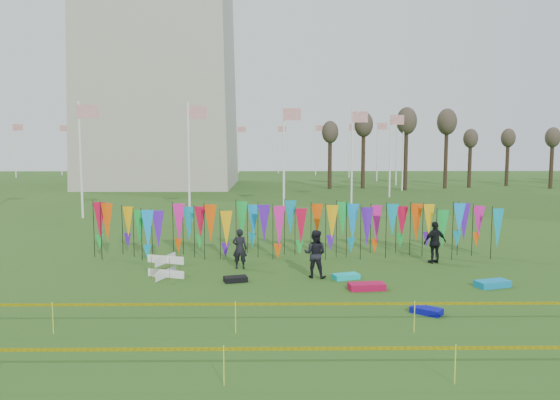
{
  "coord_description": "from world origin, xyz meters",
  "views": [
    {
      "loc": [
        -0.77,
        -17.55,
        5.27
      ],
      "look_at": [
        -0.5,
        6.0,
        2.74
      ],
      "focal_mm": 35.0,
      "sensor_mm": 36.0,
      "label": 1
    }
  ],
  "objects_px": {
    "person_mid": "(315,254)",
    "kite_bag_teal": "(492,284)",
    "person_left": "(240,249)",
    "kite_bag_red": "(367,286)",
    "kite_bag_turquoise": "(346,276)",
    "kite_bag_blue": "(427,311)",
    "kite_bag_black": "(236,279)",
    "box_kite": "(166,267)",
    "person_right": "(435,242)"
  },
  "relations": [
    {
      "from": "kite_bag_blue",
      "to": "kite_bag_black",
      "type": "bearing_deg",
      "value": 147.5
    },
    {
      "from": "kite_bag_blue",
      "to": "kite_bag_red",
      "type": "height_order",
      "value": "kite_bag_red"
    },
    {
      "from": "kite_bag_blue",
      "to": "kite_bag_black",
      "type": "height_order",
      "value": "kite_bag_black"
    },
    {
      "from": "box_kite",
      "to": "person_right",
      "type": "xyz_separation_m",
      "value": [
        11.2,
        2.46,
        0.47
      ]
    },
    {
      "from": "kite_bag_red",
      "to": "kite_bag_black",
      "type": "bearing_deg",
      "value": 166.29
    },
    {
      "from": "person_right",
      "to": "kite_bag_red",
      "type": "distance_m",
      "value": 5.67
    },
    {
      "from": "kite_bag_turquoise",
      "to": "kite_bag_red",
      "type": "xyz_separation_m",
      "value": [
        0.54,
        -1.52,
        0.02
      ]
    },
    {
      "from": "person_right",
      "to": "kite_bag_black",
      "type": "height_order",
      "value": "person_right"
    },
    {
      "from": "kite_bag_blue",
      "to": "kite_bag_teal",
      "type": "height_order",
      "value": "kite_bag_teal"
    },
    {
      "from": "kite_bag_blue",
      "to": "kite_bag_red",
      "type": "xyz_separation_m",
      "value": [
        -1.38,
        2.75,
        0.02
      ]
    },
    {
      "from": "person_right",
      "to": "kite_bag_black",
      "type": "relative_size",
      "value": 2.13
    },
    {
      "from": "kite_bag_black",
      "to": "kite_bag_teal",
      "type": "height_order",
      "value": "kite_bag_teal"
    },
    {
      "from": "person_left",
      "to": "person_right",
      "type": "height_order",
      "value": "person_right"
    },
    {
      "from": "kite_bag_black",
      "to": "box_kite",
      "type": "bearing_deg",
      "value": 167.39
    },
    {
      "from": "kite_bag_teal",
      "to": "person_left",
      "type": "bearing_deg",
      "value": 162.21
    },
    {
      "from": "box_kite",
      "to": "kite_bag_red",
      "type": "height_order",
      "value": "box_kite"
    },
    {
      "from": "person_left",
      "to": "kite_bag_teal",
      "type": "xyz_separation_m",
      "value": [
        9.38,
        -3.01,
        -0.72
      ]
    },
    {
      "from": "person_left",
      "to": "kite_bag_red",
      "type": "xyz_separation_m",
      "value": [
        4.74,
        -3.32,
        -0.72
      ]
    },
    {
      "from": "kite_bag_red",
      "to": "person_left",
      "type": "bearing_deg",
      "value": 144.94
    },
    {
      "from": "person_mid",
      "to": "kite_bag_red",
      "type": "xyz_separation_m",
      "value": [
        1.71,
        -1.79,
        -0.82
      ]
    },
    {
      "from": "box_kite",
      "to": "kite_bag_turquoise",
      "type": "height_order",
      "value": "box_kite"
    },
    {
      "from": "box_kite",
      "to": "kite_bag_teal",
      "type": "xyz_separation_m",
      "value": [
        12.16,
        -1.46,
        -0.33
      ]
    },
    {
      "from": "kite_bag_turquoise",
      "to": "person_right",
      "type": "bearing_deg",
      "value": 32.78
    },
    {
      "from": "box_kite",
      "to": "kite_bag_turquoise",
      "type": "relative_size",
      "value": 0.89
    },
    {
      "from": "kite_bag_teal",
      "to": "box_kite",
      "type": "bearing_deg",
      "value": 173.14
    },
    {
      "from": "person_left",
      "to": "kite_bag_black",
      "type": "bearing_deg",
      "value": 95.46
    },
    {
      "from": "person_left",
      "to": "kite_bag_red",
      "type": "height_order",
      "value": "person_left"
    },
    {
      "from": "person_right",
      "to": "kite_bag_teal",
      "type": "bearing_deg",
      "value": 86.71
    },
    {
      "from": "person_left",
      "to": "kite_bag_teal",
      "type": "relative_size",
      "value": 1.35
    },
    {
      "from": "box_kite",
      "to": "kite_bag_red",
      "type": "distance_m",
      "value": 7.73
    },
    {
      "from": "kite_bag_teal",
      "to": "kite_bag_turquoise",
      "type": "bearing_deg",
      "value": 166.93
    },
    {
      "from": "box_kite",
      "to": "kite_bag_black",
      "type": "height_order",
      "value": "box_kite"
    },
    {
      "from": "person_left",
      "to": "kite_bag_turquoise",
      "type": "relative_size",
      "value": 1.68
    },
    {
      "from": "kite_bag_teal",
      "to": "kite_bag_black",
      "type": "bearing_deg",
      "value": 174.85
    },
    {
      "from": "person_mid",
      "to": "kite_bag_blue",
      "type": "bearing_deg",
      "value": 142.76
    },
    {
      "from": "kite_bag_red",
      "to": "kite_bag_teal",
      "type": "bearing_deg",
      "value": 3.88
    },
    {
      "from": "kite_bag_blue",
      "to": "kite_bag_teal",
      "type": "xyz_separation_m",
      "value": [
        3.27,
        3.07,
        0.02
      ]
    },
    {
      "from": "kite_bag_blue",
      "to": "kite_bag_red",
      "type": "distance_m",
      "value": 3.08
    },
    {
      "from": "kite_bag_blue",
      "to": "kite_bag_red",
      "type": "bearing_deg",
      "value": 116.59
    },
    {
      "from": "kite_bag_black",
      "to": "kite_bag_teal",
      "type": "relative_size",
      "value": 0.69
    },
    {
      "from": "person_mid",
      "to": "person_left",
      "type": "bearing_deg",
      "value": -8.32
    },
    {
      "from": "person_left",
      "to": "kite_bag_teal",
      "type": "height_order",
      "value": "person_left"
    },
    {
      "from": "person_right",
      "to": "kite_bag_black",
      "type": "bearing_deg",
      "value": 2.94
    },
    {
      "from": "person_right",
      "to": "person_left",
      "type": "bearing_deg",
      "value": -10.86
    },
    {
      "from": "person_left",
      "to": "person_mid",
      "type": "height_order",
      "value": "person_mid"
    },
    {
      "from": "person_mid",
      "to": "kite_bag_teal",
      "type": "xyz_separation_m",
      "value": [
        6.36,
        -1.48,
        -0.81
      ]
    },
    {
      "from": "person_left",
      "to": "kite_bag_turquoise",
      "type": "distance_m",
      "value": 4.62
    },
    {
      "from": "kite_bag_turquoise",
      "to": "kite_bag_red",
      "type": "distance_m",
      "value": 1.61
    },
    {
      "from": "kite_bag_red",
      "to": "kite_bag_turquoise",
      "type": "bearing_deg",
      "value": 109.71
    },
    {
      "from": "person_right",
      "to": "kite_bag_blue",
      "type": "relative_size",
      "value": 2.0
    }
  ]
}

